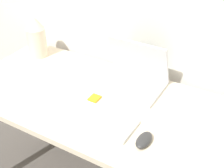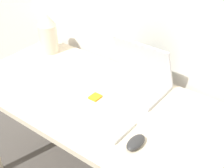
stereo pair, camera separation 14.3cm
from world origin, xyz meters
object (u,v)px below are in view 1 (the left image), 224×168
(mouse, at_px, (144,140))
(vase, at_px, (36,37))
(keyboard, at_px, (90,116))
(laptop, at_px, (134,76))
(mp3_player, at_px, (95,98))

(mouse, bearing_deg, vase, 157.68)
(mouse, bearing_deg, keyboard, 175.19)
(vase, bearing_deg, keyboard, -29.44)
(keyboard, bearing_deg, mouse, -4.81)
(mouse, xyz_separation_m, vase, (-0.86, 0.35, 0.11))
(laptop, height_order, vase, vase)
(laptop, bearing_deg, mouse, -57.43)
(vase, bearing_deg, mp3_player, -21.11)
(laptop, xyz_separation_m, mouse, (0.22, -0.35, -0.04))
(keyboard, bearing_deg, vase, 150.56)
(laptop, xyz_separation_m, keyboard, (-0.05, -0.33, -0.04))
(vase, bearing_deg, mouse, -22.32)
(mouse, bearing_deg, mp3_player, 155.81)
(vase, relative_size, mp3_player, 4.50)
(keyboard, distance_m, mp3_player, 0.14)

